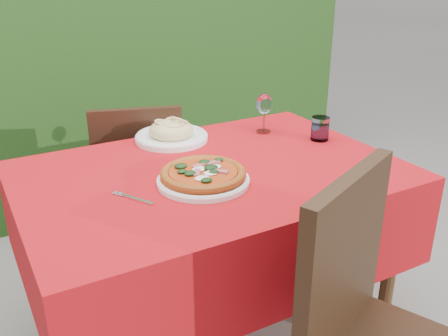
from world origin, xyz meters
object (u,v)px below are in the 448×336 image
pizza_plate (203,176)px  water_glass (320,130)px  fork (137,199)px  chair_far (139,180)px  pasta_plate (171,133)px  chair_near (375,331)px  wine_glass (264,105)px

pizza_plate → water_glass: bearing=13.7°
fork → chair_far: bearing=41.9°
pasta_plate → fork: bearing=-124.8°
chair_near → fork: bearing=100.7°
pasta_plate → water_glass: 0.58m
chair_far → pasta_plate: bearing=118.3°
chair_far → wine_glass: 0.67m
chair_near → fork: chair_near is taller
pizza_plate → fork: size_ratio=1.89×
chair_far → pizza_plate: bearing=106.0°
chair_near → pasta_plate: bearing=72.2°
chair_near → pizza_plate: (-0.18, 0.60, 0.23)m
chair_far → wine_glass: wine_glass is taller
chair_far → pasta_plate: size_ratio=2.98×
chair_far → fork: chair_far is taller
pizza_plate → pasta_plate: pasta_plate is taller
pizza_plate → pasta_plate: 0.42m
water_glass → fork: bearing=-169.3°
chair_near → pasta_plate: (-0.10, 1.02, 0.24)m
chair_far → pizza_plate: size_ratio=2.73×
fork → water_glass: bearing=-18.0°
pasta_plate → water_glass: water_glass is taller
pizza_plate → fork: (-0.22, -0.01, -0.02)m
water_glass → fork: (-0.80, -0.15, -0.04)m
chair_far → water_glass: 0.84m
chair_near → chair_far: (-0.15, 1.29, -0.06)m
pizza_plate → pasta_plate: (0.07, 0.42, 0.00)m
chair_far → chair_near: bearing=114.9°
chair_far → fork: (-0.25, -0.70, 0.27)m
chair_near → wine_glass: size_ratio=5.84×
chair_far → water_glass: same height
chair_near → pizza_plate: size_ratio=3.05×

